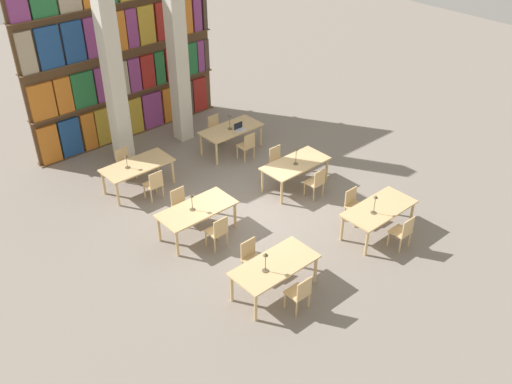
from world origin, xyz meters
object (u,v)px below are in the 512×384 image
Objects in this scene: chair_2 at (403,232)px; reading_table_3 at (295,165)px; reading_table_5 at (231,131)px; chair_10 at (247,145)px; desk_lamp_2 at (192,199)px; chair_9 at (125,163)px; reading_table_2 at (197,211)px; desk_lamp_1 at (375,201)px; chair_3 at (354,205)px; chair_4 at (218,231)px; chair_6 at (316,182)px; desk_lamp_0 at (266,259)px; desk_lamp_4 at (126,159)px; reading_table_1 at (379,211)px; desk_lamp_3 at (296,153)px; chair_5 at (181,204)px; pillar_left at (111,63)px; chair_1 at (252,257)px; chair_11 at (216,128)px; reading_table_4 at (137,167)px; chair_8 at (154,184)px; chair_0 at (300,293)px; reading_table_0 at (275,267)px; laptop at (240,129)px; pillar_center at (177,45)px; desk_lamp_5 at (230,119)px; chair_7 at (278,161)px.

chair_2 is 3.56m from reading_table_3.
reading_table_5 is 2.15× the size of chair_10.
desk_lamp_2 is 0.51× the size of chair_9.
desk_lamp_1 is at bearing -44.00° from reading_table_2.
desk_lamp_1 is (-0.25, -0.78, 0.61)m from chair_3.
desk_lamp_1 is 3.71m from chair_4.
chair_6 is 0.46× the size of reading_table_5.
desk_lamp_0 is 0.54× the size of chair_4.
chair_6 is 2.20× the size of desk_lamp_4.
desk_lamp_4 reaches higher than chair_2.
desk_lamp_3 reaches higher than reading_table_1.
pillar_left is at bearing -97.75° from chair_5.
chair_1 is 1.00× the size of chair_11.
reading_table_4 is at bearing 87.17° from desk_lamp_2.
chair_10 is at bearing -159.18° from chair_5.
chair_1 and chair_5 have the same top height.
reading_table_4 is at bearing 179.80° from reading_table_5.
chair_1 is at bearing -90.66° from chair_8.
desk_lamp_2 reaches higher than chair_3.
chair_0 is 1.00× the size of chair_5.
reading_table_0 is 2.15× the size of chair_8.
chair_8 reaches higher than reading_table_3.
laptop is at bearing 7.98° from chair_8.
reading_table_0 is at bearing -140.76° from desk_lamp_3.
reading_table_4 is (0.31, 5.44, -0.40)m from desk_lamp_0.
chair_10 is 1.00× the size of chair_11.
chair_0 and chair_6 have the same top height.
chair_1 is 5.70m from reading_table_5.
reading_table_2 is (-2.66, -4.36, -2.33)m from pillar_center.
desk_lamp_5 is at bearing -0.72° from desk_lamp_4.
pillar_left reaches higher than reading_table_5.
desk_lamp_5 is (-0.03, 6.28, 0.60)m from chair_2.
chair_4 is 1.48m from chair_5.
reading_table_2 is 3.78× the size of desk_lamp_3.
pillar_left is 5.53m from desk_lamp_3.
chair_7 is at bearing 43.77° from desk_lamp_0.
desk_lamp_2 reaches higher than desk_lamp_4.
chair_1 is 1.85× the size of desk_lamp_0.
chair_4 is at bearing 23.84° from chair_7.
chair_6 is at bearing -159.99° from chair_1.
chair_8 is at bearing -87.82° from reading_table_4.
desk_lamp_1 is at bearing 162.84° from chair_1.
chair_7 is at bearing 90.00° from chair_6.
pillar_left is at bearing 81.62° from desk_lamp_2.
pillar_left is at bearing 121.23° from desk_lamp_3.
reading_table_1 is at bearing 132.02° from chair_5.
pillar_left is 5.71m from chair_4.
pillar_center is at bearing 29.15° from desk_lamp_4.
chair_10 is (3.51, -0.77, -0.54)m from desk_lamp_4.
chair_5 is 1.76× the size of desk_lamp_3.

